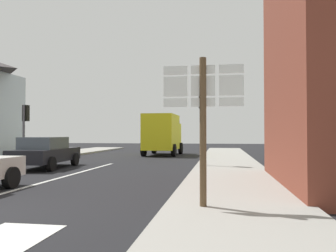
% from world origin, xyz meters
% --- Properties ---
extents(ground_plane, '(80.00, 80.00, 0.00)m').
position_xyz_m(ground_plane, '(0.00, 10.00, 0.00)').
color(ground_plane, black).
extents(sidewalk_right, '(3.12, 44.00, 0.14)m').
position_xyz_m(sidewalk_right, '(6.23, 8.00, 0.07)').
color(sidewalk_right, gray).
rests_on(sidewalk_right, ground).
extents(lane_centre_stripe, '(0.16, 12.00, 0.01)m').
position_xyz_m(lane_centre_stripe, '(0.00, 6.00, 0.01)').
color(lane_centre_stripe, silver).
rests_on(lane_centre_stripe, ground).
extents(sedan_far, '(2.14, 4.29, 1.47)m').
position_xyz_m(sedan_far, '(-2.32, 9.24, 0.76)').
color(sedan_far, black).
rests_on(sedan_far, ground).
extents(delivery_truck, '(2.59, 5.05, 3.05)m').
position_xyz_m(delivery_truck, '(1.48, 19.60, 1.65)').
color(delivery_truck, yellow).
rests_on(delivery_truck, ground).
extents(route_sign_post, '(1.66, 0.14, 3.20)m').
position_xyz_m(route_sign_post, '(5.48, 1.46, 2.00)').
color(route_sign_post, brown).
rests_on(route_sign_post, ground).
extents(traffic_light_near_left, '(0.30, 0.49, 3.23)m').
position_xyz_m(traffic_light_near_left, '(-4.97, 11.77, 2.39)').
color(traffic_light_near_left, '#47474C').
rests_on(traffic_light_near_left, ground).
extents(traffic_light_near_right, '(0.30, 0.49, 3.74)m').
position_xyz_m(traffic_light_near_right, '(4.97, 10.55, 2.77)').
color(traffic_light_near_right, '#47474C').
rests_on(traffic_light_near_right, ground).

